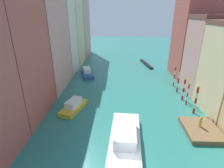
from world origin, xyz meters
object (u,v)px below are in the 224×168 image
Objects in this scene: person_on_dock at (201,122)px; mooring_pole_0 at (196,99)px; mooring_pole_4 at (175,76)px; motorboat_0 at (87,73)px; mooring_pole_1 at (188,94)px; mooring_pole_2 at (184,89)px; waterfront_dock at (201,130)px; motorboat_1 at (74,106)px; vaporetto_white at (125,138)px; gondola_black at (146,64)px; mooring_pole_3 at (178,82)px.

mooring_pole_0 reaches higher than person_on_dock.
mooring_pole_4 reaches higher than person_on_dock.
motorboat_0 is at bearing 138.61° from mooring_pole_0.
mooring_pole_4 is (0.17, 8.03, 0.26)m from mooring_pole_1.
mooring_pole_0 reaches higher than mooring_pole_4.
mooring_pole_2 is 0.94× the size of mooring_pole_4.
waterfront_dock is 1.19× the size of mooring_pole_4.
mooring_pole_1 is 18.47m from motorboat_1.
person_on_dock is at bearing 106.94° from waterfront_dock.
vaporetto_white is (-9.73, -3.07, -0.37)m from person_on_dock.
person_on_dock reaches higher than gondola_black.
motorboat_1 is (-18.45, 0.35, -1.68)m from mooring_pole_0.
motorboat_0 is (-18.27, 21.45, 0.36)m from waterfront_dock.
person_on_dock is at bearing -94.55° from mooring_pole_2.
mooring_pole_2 is 22.69m from gondola_black.
waterfront_dock is at bearing -85.41° from gondola_black.
mooring_pole_3 reaches higher than motorboat_0.
mooring_pole_0 is at bearing -82.83° from gondola_black.
motorboat_0 is (-19.13, 16.86, -1.67)m from mooring_pole_0.
vaporetto_white is (-10.50, -14.99, -1.15)m from mooring_pole_3.
mooring_pole_3 is (-0.18, 7.64, -0.26)m from mooring_pole_0.
mooring_pole_4 is 0.57× the size of motorboat_0.
mooring_pole_3 reaches higher than vaporetto_white.
mooring_pole_0 reaches higher than mooring_pole_3.
mooring_pole_0 is 1.10× the size of mooring_pole_2.
mooring_pole_3 reaches higher than gondola_black.
vaporetto_white reaches higher than waterfront_dock.
gondola_black is (-3.12, 22.40, -1.91)m from mooring_pole_2.
motorboat_0 is at bearing 130.70° from person_on_dock.
mooring_pole_1 is at bearing 7.42° from motorboat_1.
vaporetto_white reaches higher than motorboat_0.
motorboat_0 reaches higher than gondola_black.
person_on_dock reaches higher than waterfront_dock.
mooring_pole_1 is 4.92m from mooring_pole_3.
vaporetto_white reaches higher than motorboat_1.
mooring_pole_1 is 0.65× the size of motorboat_1.
person_on_dock is 0.15× the size of vaporetto_white.
mooring_pole_3 is 0.92× the size of mooring_pole_4.
mooring_pole_4 is (0.25, 6.35, 0.11)m from mooring_pole_2.
gondola_black is 18.63m from motorboat_0.
vaporetto_white is at bearing -125.01° from mooring_pole_3.
mooring_pole_4 is 21.24m from motorboat_1.
mooring_pole_4 is 21.05m from vaporetto_white.
person_on_dock is 11.97m from mooring_pole_3.
waterfront_dock is at bearing -73.06° from person_on_dock.
mooring_pole_3 is at bearing -25.94° from motorboat_0.
mooring_pole_1 is (-0.18, 2.73, -0.35)m from mooring_pole_0.
mooring_pole_2 reaches higher than waterfront_dock.
vaporetto_white is at bearing -44.68° from motorboat_1.
mooring_pole_0 is at bearing -86.13° from mooring_pole_1.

